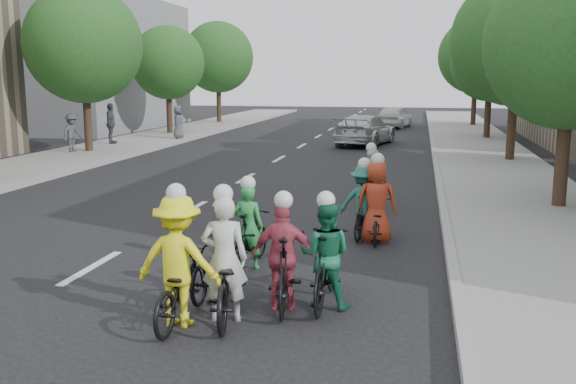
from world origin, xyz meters
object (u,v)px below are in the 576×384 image
(cyclist_2, at_px, (180,273))
(cyclist_3, at_px, (285,264))
(follow_car_trail, at_px, (394,117))
(cyclist_7, at_px, (364,207))
(cyclist_4, at_px, (377,211))
(cyclist_6, at_px, (371,184))
(spectator_1, at_px, (111,123))
(cyclist_1, at_px, (326,262))
(cyclist_5, at_px, (250,235))
(cyclist_0, at_px, (226,274))
(spectator_2, at_px, (178,122))
(spectator_0, at_px, (72,133))
(follow_car_lead, at_px, (365,130))

(cyclist_2, bearing_deg, cyclist_3, -144.49)
(follow_car_trail, bearing_deg, cyclist_7, 102.60)
(cyclist_4, distance_m, follow_car_trail, 29.15)
(cyclist_6, height_order, spectator_1, spectator_1)
(cyclist_1, bearing_deg, cyclist_3, 22.01)
(cyclist_3, distance_m, cyclist_5, 2.08)
(cyclist_0, xyz_separation_m, cyclist_4, (1.70, 4.53, 0.02))
(cyclist_4, height_order, cyclist_6, cyclist_4)
(cyclist_2, xyz_separation_m, spectator_1, (-11.02, 19.89, 0.39))
(cyclist_4, xyz_separation_m, cyclist_7, (-0.28, 0.21, 0.01))
(cyclist_1, distance_m, spectator_2, 24.30)
(cyclist_6, height_order, cyclist_7, cyclist_7)
(cyclist_4, bearing_deg, cyclist_2, 64.72)
(cyclist_4, bearing_deg, spectator_0, -41.67)
(cyclist_6, bearing_deg, cyclist_4, 96.40)
(cyclist_4, relative_size, cyclist_6, 0.92)
(cyclist_0, relative_size, follow_car_lead, 0.42)
(cyclist_0, bearing_deg, cyclist_4, -120.99)
(spectator_2, bearing_deg, cyclist_4, -156.82)
(cyclist_4, distance_m, spectator_2, 21.21)
(cyclist_3, bearing_deg, spectator_1, -64.97)
(cyclist_6, relative_size, spectator_0, 1.21)
(cyclist_0, distance_m, cyclist_7, 4.94)
(cyclist_0, bearing_deg, cyclist_7, -117.14)
(follow_car_trail, bearing_deg, spectator_0, 66.07)
(cyclist_0, distance_m, cyclist_2, 0.63)
(cyclist_6, xyz_separation_m, follow_car_trail, (-0.47, 25.82, 0.12))
(cyclist_6, bearing_deg, cyclist_1, 89.26)
(cyclist_0, xyz_separation_m, cyclist_3, (0.69, 0.53, 0.03))
(cyclist_2, bearing_deg, follow_car_lead, -90.26)
(cyclist_2, distance_m, spectator_0, 19.84)
(cyclist_2, distance_m, spectator_1, 22.75)
(cyclist_3, relative_size, follow_car_lead, 0.38)
(cyclist_1, height_order, spectator_0, spectator_0)
(follow_car_trail, xyz_separation_m, spectator_2, (-10.29, -11.09, 0.27))
(cyclist_5, height_order, spectator_0, spectator_0)
(cyclist_4, bearing_deg, cyclist_3, 75.29)
(cyclist_3, distance_m, follow_car_lead, 22.29)
(cyclist_4, height_order, spectator_0, cyclist_4)
(cyclist_6, distance_m, spectator_0, 15.36)
(cyclist_5, height_order, spectator_1, spectator_1)
(cyclist_3, xyz_separation_m, spectator_2, (-10.11, 22.04, 0.34))
(spectator_0, bearing_deg, cyclist_2, -136.41)
(cyclist_4, relative_size, follow_car_trail, 0.43)
(spectator_2, bearing_deg, cyclist_7, -157.17)
(cyclist_6, relative_size, follow_car_lead, 0.39)
(cyclist_6, bearing_deg, follow_car_trail, -88.98)
(cyclist_4, bearing_deg, follow_car_trail, -88.77)
(cyclist_3, height_order, cyclist_6, cyclist_3)
(cyclist_0, xyz_separation_m, spectator_0, (-11.57, 16.17, 0.34))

